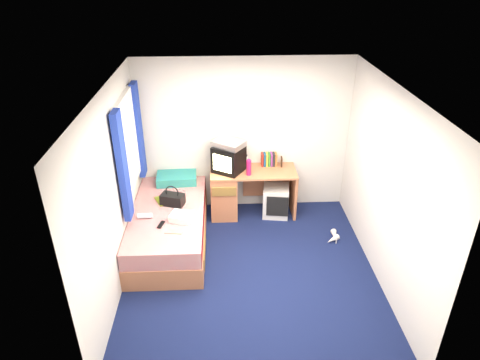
{
  "coord_description": "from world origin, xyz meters",
  "views": [
    {
      "loc": [
        -0.34,
        -4.32,
        3.67
      ],
      "look_at": [
        -0.11,
        0.7,
        0.98
      ],
      "focal_mm": 32.0,
      "sensor_mm": 36.0,
      "label": 1
    }
  ],
  "objects_px": {
    "towel": "(181,217)",
    "remote_control": "(161,225)",
    "pillow": "(177,178)",
    "magazine": "(164,200)",
    "desk": "(235,190)",
    "aerosol_can": "(246,162)",
    "pink_water_bottle": "(249,168)",
    "bed": "(169,226)",
    "vcr": "(229,144)",
    "picture_frame": "(281,162)",
    "storage_cube": "(276,201)",
    "handbag": "(173,199)",
    "crt_tv": "(229,159)",
    "colour_swatch_fan": "(173,232)",
    "white_heels": "(333,238)",
    "water_bottle": "(145,216)"
  },
  "relations": [
    {
      "from": "handbag",
      "to": "colour_swatch_fan",
      "type": "relative_size",
      "value": 1.62
    },
    {
      "from": "aerosol_can",
      "to": "colour_swatch_fan",
      "type": "bearing_deg",
      "value": -126.19
    },
    {
      "from": "towel",
      "to": "remote_control",
      "type": "bearing_deg",
      "value": -156.69
    },
    {
      "from": "towel",
      "to": "remote_control",
      "type": "xyz_separation_m",
      "value": [
        -0.26,
        -0.11,
        -0.04
      ]
    },
    {
      "from": "picture_frame",
      "to": "white_heels",
      "type": "height_order",
      "value": "picture_frame"
    },
    {
      "from": "vcr",
      "to": "pink_water_bottle",
      "type": "relative_size",
      "value": 1.92
    },
    {
      "from": "towel",
      "to": "magazine",
      "type": "height_order",
      "value": "towel"
    },
    {
      "from": "desk",
      "to": "magazine",
      "type": "distance_m",
      "value": 1.14
    },
    {
      "from": "desk",
      "to": "storage_cube",
      "type": "xyz_separation_m",
      "value": [
        0.63,
        -0.07,
        -0.16
      ]
    },
    {
      "from": "crt_tv",
      "to": "remote_control",
      "type": "xyz_separation_m",
      "value": [
        -0.91,
        -1.1,
        -0.4
      ]
    },
    {
      "from": "towel",
      "to": "colour_swatch_fan",
      "type": "height_order",
      "value": "towel"
    },
    {
      "from": "aerosol_can",
      "to": "water_bottle",
      "type": "height_order",
      "value": "aerosol_can"
    },
    {
      "from": "picture_frame",
      "to": "towel",
      "type": "height_order",
      "value": "picture_frame"
    },
    {
      "from": "desk",
      "to": "handbag",
      "type": "xyz_separation_m",
      "value": [
        -0.9,
        -0.59,
        0.22
      ]
    },
    {
      "from": "magazine",
      "to": "white_heels",
      "type": "height_order",
      "value": "magazine"
    },
    {
      "from": "water_bottle",
      "to": "white_heels",
      "type": "distance_m",
      "value": 2.68
    },
    {
      "from": "magazine",
      "to": "colour_swatch_fan",
      "type": "height_order",
      "value": "magazine"
    },
    {
      "from": "vcr",
      "to": "white_heels",
      "type": "distance_m",
      "value": 2.04
    },
    {
      "from": "bed",
      "to": "vcr",
      "type": "xyz_separation_m",
      "value": [
        0.86,
        0.74,
        0.93
      ]
    },
    {
      "from": "storage_cube",
      "to": "pink_water_bottle",
      "type": "height_order",
      "value": "pink_water_bottle"
    },
    {
      "from": "water_bottle",
      "to": "colour_swatch_fan",
      "type": "xyz_separation_m",
      "value": [
        0.41,
        -0.36,
        -0.03
      ]
    },
    {
      "from": "desk",
      "to": "storage_cube",
      "type": "distance_m",
      "value": 0.65
    },
    {
      "from": "crt_tv",
      "to": "remote_control",
      "type": "bearing_deg",
      "value": -97.76
    },
    {
      "from": "crt_tv",
      "to": "water_bottle",
      "type": "height_order",
      "value": "crt_tv"
    },
    {
      "from": "handbag",
      "to": "magazine",
      "type": "height_order",
      "value": "handbag"
    },
    {
      "from": "vcr",
      "to": "water_bottle",
      "type": "relative_size",
      "value": 2.2
    },
    {
      "from": "bed",
      "to": "storage_cube",
      "type": "xyz_separation_m",
      "value": [
        1.58,
        0.67,
        -0.03
      ]
    },
    {
      "from": "water_bottle",
      "to": "crt_tv",
      "type": "bearing_deg",
      "value": 39.01
    },
    {
      "from": "desk",
      "to": "aerosol_can",
      "type": "xyz_separation_m",
      "value": [
        0.18,
        0.09,
        0.44
      ]
    },
    {
      "from": "colour_swatch_fan",
      "to": "handbag",
      "type": "bearing_deg",
      "value": 95.47
    },
    {
      "from": "vcr",
      "to": "magazine",
      "type": "bearing_deg",
      "value": -117.43
    },
    {
      "from": "picture_frame",
      "to": "vcr",
      "type": "bearing_deg",
      "value": -166.4
    },
    {
      "from": "pillow",
      "to": "pink_water_bottle",
      "type": "relative_size",
      "value": 2.61
    },
    {
      "from": "desk",
      "to": "pink_water_bottle",
      "type": "distance_m",
      "value": 0.52
    },
    {
      "from": "aerosol_can",
      "to": "remote_control",
      "type": "height_order",
      "value": "aerosol_can"
    },
    {
      "from": "pillow",
      "to": "vcr",
      "type": "relative_size",
      "value": 1.36
    },
    {
      "from": "vcr",
      "to": "magazine",
      "type": "xyz_separation_m",
      "value": [
        -0.94,
        -0.49,
        -0.65
      ]
    },
    {
      "from": "bed",
      "to": "towel",
      "type": "distance_m",
      "value": 0.46
    },
    {
      "from": "crt_tv",
      "to": "remote_control",
      "type": "relative_size",
      "value": 3.37
    },
    {
      "from": "storage_cube",
      "to": "towel",
      "type": "xyz_separation_m",
      "value": [
        -1.38,
        -0.93,
        0.34
      ]
    },
    {
      "from": "bed",
      "to": "vcr",
      "type": "height_order",
      "value": "vcr"
    },
    {
      "from": "picture_frame",
      "to": "pink_water_bottle",
      "type": "xyz_separation_m",
      "value": [
        -0.52,
        -0.28,
        0.04
      ]
    },
    {
      "from": "remote_control",
      "to": "white_heels",
      "type": "xyz_separation_m",
      "value": [
        2.39,
        0.31,
        -0.51
      ]
    },
    {
      "from": "desk",
      "to": "colour_swatch_fan",
      "type": "xyz_separation_m",
      "value": [
        -0.83,
        -1.28,
        0.14
      ]
    },
    {
      "from": "pillow",
      "to": "desk",
      "type": "relative_size",
      "value": 0.46
    },
    {
      "from": "handbag",
      "to": "white_heels",
      "type": "bearing_deg",
      "value": 13.14
    },
    {
      "from": "pillow",
      "to": "storage_cube",
      "type": "height_order",
      "value": "pillow"
    },
    {
      "from": "pillow",
      "to": "magazine",
      "type": "height_order",
      "value": "pillow"
    },
    {
      "from": "storage_cube",
      "to": "handbag",
      "type": "xyz_separation_m",
      "value": [
        -1.53,
        -0.52,
        0.39
      ]
    },
    {
      "from": "handbag",
      "to": "colour_swatch_fan",
      "type": "xyz_separation_m",
      "value": [
        0.07,
        -0.69,
        -0.08
      ]
    }
  ]
}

